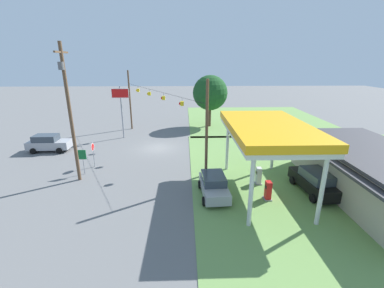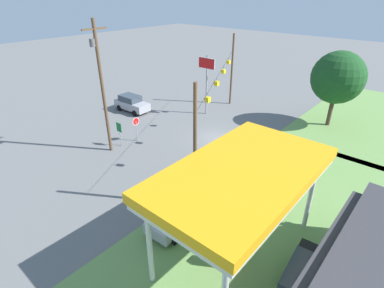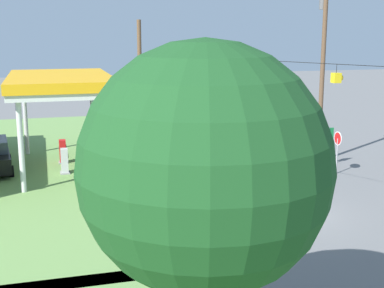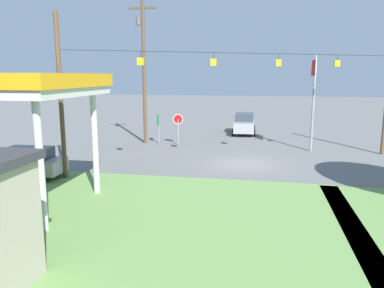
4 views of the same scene
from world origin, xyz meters
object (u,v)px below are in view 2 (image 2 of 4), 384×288
(fuel_pump_far, at_px, (223,255))
(route_sign, at_px, (119,130))
(car_at_pumps_front, at_px, (178,213))
(car_on_crossroad, at_px, (132,103))
(tree_west_verge, at_px, (338,78))
(stop_sign_overhead, at_px, (207,72))
(fuel_pump_near, at_px, (248,229))
(utility_pole_main, at_px, (101,84))
(car_at_pumps_rear, at_px, (304,282))
(gas_station_canopy, at_px, (243,177))
(stop_sign_roadside, at_px, (136,124))

(fuel_pump_far, height_order, route_sign, route_sign)
(car_at_pumps_front, relative_size, car_on_crossroad, 0.94)
(tree_west_verge, bearing_deg, stop_sign_overhead, -63.55)
(fuel_pump_near, height_order, route_sign, route_sign)
(fuel_pump_near, xyz_separation_m, stop_sign_overhead, (-14.39, -14.65, 4.32))
(car_on_crossroad, distance_m, stop_sign_overhead, 10.00)
(fuel_pump_far, xyz_separation_m, route_sign, (-5.09, -15.65, 1.00))
(stop_sign_overhead, xyz_separation_m, utility_pole_main, (13.10, -1.02, 1.37))
(route_sign, bearing_deg, car_at_pumps_rear, 78.28)
(gas_station_canopy, bearing_deg, car_on_crossroad, -115.27)
(car_at_pumps_front, bearing_deg, stop_sign_roadside, -121.51)
(fuel_pump_near, relative_size, fuel_pump_far, 1.00)
(stop_sign_roadside, distance_m, route_sign, 1.77)
(car_on_crossroad, bearing_deg, stop_sign_overhead, 33.31)
(fuel_pump_near, relative_size, car_at_pumps_rear, 0.30)
(tree_west_verge, bearing_deg, gas_station_canopy, 5.82)
(car_at_pumps_rear, bearing_deg, car_at_pumps_front, 86.15)
(stop_sign_overhead, height_order, tree_west_verge, tree_west_verge)
(car_at_pumps_front, distance_m, stop_sign_overhead, 19.83)
(fuel_pump_near, distance_m, utility_pole_main, 16.72)
(car_at_pumps_rear, bearing_deg, gas_station_canopy, 80.18)
(route_sign, bearing_deg, fuel_pump_far, 71.99)
(stop_sign_overhead, relative_size, route_sign, 2.91)
(car_at_pumps_front, height_order, route_sign, route_sign)
(car_at_pumps_front, distance_m, utility_pole_main, 13.25)
(car_at_pumps_front, relative_size, stop_sign_overhead, 0.63)
(car_at_pumps_front, height_order, utility_pole_main, utility_pole_main)
(route_sign, bearing_deg, gas_station_canopy, 76.42)
(car_at_pumps_rear, distance_m, utility_pole_main, 20.65)
(fuel_pump_far, xyz_separation_m, utility_pole_main, (-3.90, -15.67, 5.69))
(car_at_pumps_rear, relative_size, stop_sign_overhead, 0.73)
(stop_sign_overhead, bearing_deg, route_sign, -4.80)
(utility_pole_main, relative_size, tree_west_verge, 1.43)
(car_at_pumps_front, bearing_deg, route_sign, -113.62)
(car_at_pumps_rear, bearing_deg, fuel_pump_far, 98.42)
(gas_station_canopy, relative_size, utility_pole_main, 0.90)
(car_on_crossroad, relative_size, tree_west_verge, 0.58)
(fuel_pump_near, xyz_separation_m, car_at_pumps_rear, (1.61, 4.04, 0.27))
(car_at_pumps_front, bearing_deg, fuel_pump_near, 111.31)
(car_at_pumps_front, xyz_separation_m, stop_sign_roadside, (-6.04, -11.24, 0.93))
(car_at_pumps_rear, distance_m, route_sign, 20.13)
(fuel_pump_far, distance_m, car_on_crossroad, 25.09)
(gas_station_canopy, xyz_separation_m, utility_pole_main, (-2.59, -15.67, 1.28))
(car_on_crossroad, xyz_separation_m, tree_west_verge, (-11.41, 19.93, 4.34))
(fuel_pump_far, xyz_separation_m, car_on_crossroad, (-11.77, -22.16, 0.28))
(stop_sign_roadside, height_order, utility_pole_main, utility_pole_main)
(car_at_pumps_front, height_order, tree_west_verge, tree_west_verge)
(fuel_pump_near, relative_size, stop_sign_roadside, 0.60)
(car_on_crossroad, bearing_deg, route_sign, -47.31)
(fuel_pump_far, distance_m, utility_pole_main, 17.12)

